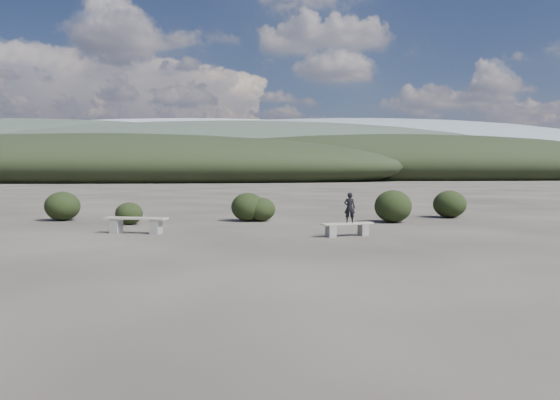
{
  "coord_description": "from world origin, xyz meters",
  "views": [
    {
      "loc": [
        -0.57,
        -11.77,
        1.91
      ],
      "look_at": [
        0.48,
        3.5,
        1.1
      ],
      "focal_mm": 35.0,
      "sensor_mm": 36.0,
      "label": 1
    }
  ],
  "objects": [
    {
      "name": "shrub_a",
      "position": [
        -4.63,
        7.99,
        0.4
      ],
      "size": [
        0.97,
        0.97,
        0.8
      ],
      "primitive_type": "ellipsoid",
      "color": "black",
      "rests_on": "ground"
    },
    {
      "name": "shrub_f",
      "position": [
        -7.51,
        9.74,
        0.56
      ],
      "size": [
        1.33,
        1.33,
        1.12
      ],
      "primitive_type": "ellipsoid",
      "color": "black",
      "rests_on": "ground"
    },
    {
      "name": "shrub_b",
      "position": [
        -0.37,
        9.02,
        0.54
      ],
      "size": [
        1.27,
        1.27,
        1.09
      ],
      "primitive_type": "ellipsoid",
      "color": "black",
      "rests_on": "ground"
    },
    {
      "name": "mountain_ridges",
      "position": [
        -7.48,
        339.06,
        10.84
      ],
      "size": [
        500.0,
        400.0,
        56.0
      ],
      "color": "black",
      "rests_on": "ground"
    },
    {
      "name": "ground",
      "position": [
        0.0,
        0.0,
        0.0
      ],
      "size": [
        1200.0,
        1200.0,
        0.0
      ],
      "primitive_type": "plane",
      "color": "#2F2A24",
      "rests_on": "ground"
    },
    {
      "name": "bench_right",
      "position": [
        2.49,
        3.95,
        0.24
      ],
      "size": [
        1.62,
        0.77,
        0.4
      ],
      "rotation": [
        0.0,
        0.0,
        0.29
      ],
      "color": "gray",
      "rests_on": "ground"
    },
    {
      "name": "shrub_c",
      "position": [
        0.11,
        8.97,
        0.46
      ],
      "size": [
        1.14,
        1.14,
        0.91
      ],
      "primitive_type": "ellipsoid",
      "color": "black",
      "rests_on": "ground"
    },
    {
      "name": "shrub_d",
      "position": [
        5.02,
        8.13,
        0.6
      ],
      "size": [
        1.38,
        1.38,
        1.21
      ],
      "primitive_type": "ellipsoid",
      "color": "black",
      "rests_on": "ground"
    },
    {
      "name": "shrub_e",
      "position": [
        7.9,
        9.99,
        0.56
      ],
      "size": [
        1.34,
        1.34,
        1.12
      ],
      "primitive_type": "ellipsoid",
      "color": "black",
      "rests_on": "ground"
    },
    {
      "name": "bench_left",
      "position": [
        -3.84,
        5.13,
        0.3
      ],
      "size": [
        2.02,
        0.93,
        0.49
      ],
      "rotation": [
        0.0,
        0.0,
        -0.27
      ],
      "color": "gray",
      "rests_on": "ground"
    },
    {
      "name": "seated_person",
      "position": [
        2.56,
        3.97,
        0.84
      ],
      "size": [
        0.37,
        0.29,
        0.89
      ],
      "primitive_type": "imported",
      "rotation": [
        0.0,
        0.0,
        2.88
      ],
      "color": "black",
      "rests_on": "bench_right"
    }
  ]
}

